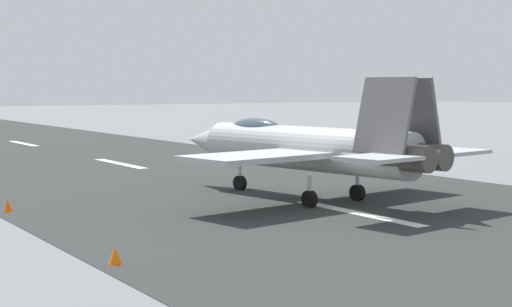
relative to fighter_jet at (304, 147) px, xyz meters
name	(u,v)px	position (x,y,z in m)	size (l,w,h in m)	color
ground_plane	(359,214)	(-4.66, 0.49, -2.50)	(400.00, 400.00, 0.00)	slate
runway_strip	(359,214)	(-4.68, 0.49, -2.49)	(240.00, 26.00, 0.02)	#2D2F2E
fighter_jet	(304,147)	(0.00, 0.00, 0.00)	(17.02, 14.63, 5.70)	#B0B4B7
crew_person	(292,155)	(12.90, -8.19, -1.67)	(0.47, 0.61, 1.65)	#1E2338
marker_cone_near	(115,256)	(-8.30, 12.84, -2.22)	(0.44, 0.44, 0.55)	orange
marker_cone_mid	(7,206)	(3.66, 12.84, -2.22)	(0.44, 0.44, 0.55)	orange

